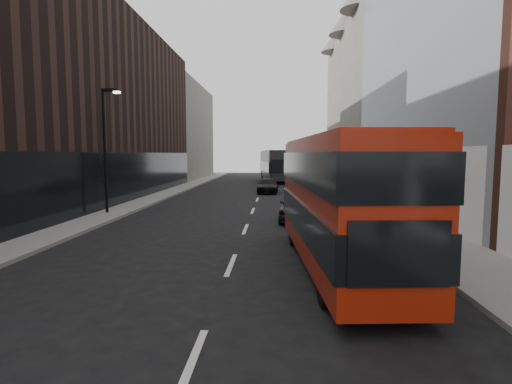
# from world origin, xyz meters

# --- Properties ---
(sidewalk_right) EXTENTS (3.00, 80.00, 0.15)m
(sidewalk_right) POSITION_xyz_m (7.50, 25.00, 0.07)
(sidewalk_right) COLOR slate
(sidewalk_right) RESTS_ON ground
(sidewalk_left) EXTENTS (2.00, 80.00, 0.15)m
(sidewalk_left) POSITION_xyz_m (-8.00, 25.00, 0.07)
(sidewalk_left) COLOR slate
(sidewalk_left) RESTS_ON ground
(building_modern_block) EXTENTS (5.03, 22.00, 20.00)m
(building_modern_block) POSITION_xyz_m (11.47, 21.00, 9.90)
(building_modern_block) COLOR #ADB2B8
(building_modern_block) RESTS_ON ground
(building_victorian) EXTENTS (6.50, 24.00, 21.00)m
(building_victorian) POSITION_xyz_m (11.38, 44.00, 9.66)
(building_victorian) COLOR #66625A
(building_victorian) RESTS_ON ground
(building_left_mid) EXTENTS (5.00, 24.00, 14.00)m
(building_left_mid) POSITION_xyz_m (-11.50, 30.00, 7.00)
(building_left_mid) COLOR black
(building_left_mid) RESTS_ON ground
(building_left_far) EXTENTS (5.00, 20.00, 13.00)m
(building_left_far) POSITION_xyz_m (-11.50, 52.00, 6.50)
(building_left_far) COLOR #66625A
(building_left_far) RESTS_ON ground
(street_lamp) EXTENTS (1.06, 0.22, 7.00)m
(street_lamp) POSITION_xyz_m (-8.22, 18.00, 4.18)
(street_lamp) COLOR black
(street_lamp) RESTS_ON sidewalk_left
(red_bus) EXTENTS (3.06, 10.02, 4.00)m
(red_bus) POSITION_xyz_m (3.28, 7.85, 2.22)
(red_bus) COLOR #991B09
(red_bus) RESTS_ON ground
(grey_bus) EXTENTS (4.30, 12.40, 3.93)m
(grey_bus) POSITION_xyz_m (1.32, 46.60, 2.10)
(grey_bus) COLOR black
(grey_bus) RESTS_ON ground
(car_a) EXTENTS (2.25, 4.70, 1.55)m
(car_a) POSITION_xyz_m (2.59, 16.82, 0.78)
(car_a) COLOR black
(car_a) RESTS_ON ground
(car_b) EXTENTS (1.94, 4.30, 1.37)m
(car_b) POSITION_xyz_m (4.32, 20.60, 0.68)
(car_b) COLOR #95989D
(car_b) RESTS_ON ground
(car_c) EXTENTS (1.94, 4.47, 1.28)m
(car_c) POSITION_xyz_m (0.71, 31.56, 0.64)
(car_c) COLOR black
(car_c) RESTS_ON ground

